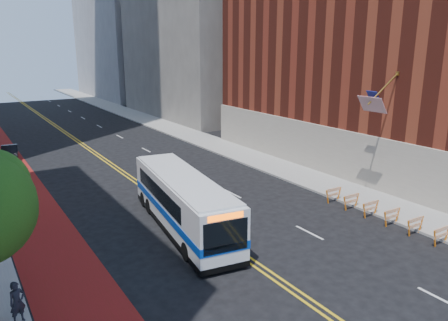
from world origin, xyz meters
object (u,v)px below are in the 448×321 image
transit_bus (183,201)px  pedestrian (17,302)px  car_a (3,180)px  car_b (10,153)px

transit_bus → pedestrian: bearing=-145.1°
transit_bus → car_a: transit_bus is taller
car_b → pedestrian: 27.92m
pedestrian → car_a: bearing=64.4°
transit_bus → car_b: transit_bus is taller
transit_bus → car_a: (-7.98, 13.42, -0.98)m
transit_bus → pedestrian: (-9.42, -4.84, -0.68)m
car_a → pedestrian: 18.32m
transit_bus → pedestrian: transit_bus is taller
car_a → pedestrian: bearing=-99.3°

